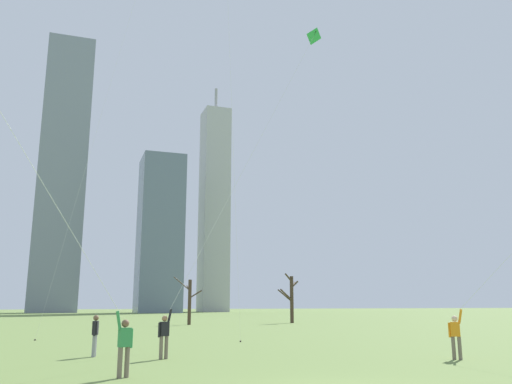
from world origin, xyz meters
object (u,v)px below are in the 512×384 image
kite_flyer_far_back_green (202,258)px  bystander_strolling_midfield (95,333)px  bare_tree_center (189,300)px  kite_flyer_midfield_right_white (84,271)px  bare_tree_leftmost (291,297)px

kite_flyer_far_back_green → bystander_strolling_midfield: size_ratio=12.05×
bystander_strolling_midfield → bare_tree_center: (10.27, 30.62, 1.51)m
kite_flyer_midfield_right_white → bare_tree_center: (10.98, 37.96, -0.53)m
bare_tree_leftmost → kite_flyer_midfield_right_white: bearing=-120.0°
kite_flyer_far_back_green → kite_flyer_midfield_right_white: size_ratio=1.96×
kite_flyer_midfield_right_white → bare_tree_leftmost: (22.60, 39.11, -0.14)m
kite_flyer_far_back_green → bystander_strolling_midfield: 5.23m
bystander_strolling_midfield → kite_flyer_far_back_green: bearing=-7.9°
kite_flyer_far_back_green → bare_tree_leftmost: (17.69, 32.35, -1.17)m
kite_flyer_far_back_green → bystander_strolling_midfield: (-4.19, 0.58, -3.08)m
kite_flyer_far_back_green → bare_tree_center: bearing=79.0°
bystander_strolling_midfield → bare_tree_leftmost: 38.63m
bystander_strolling_midfield → bare_tree_leftmost: size_ratio=0.30×
kite_flyer_far_back_green → bare_tree_leftmost: bearing=61.3°
bystander_strolling_midfield → bare_tree_center: 32.33m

